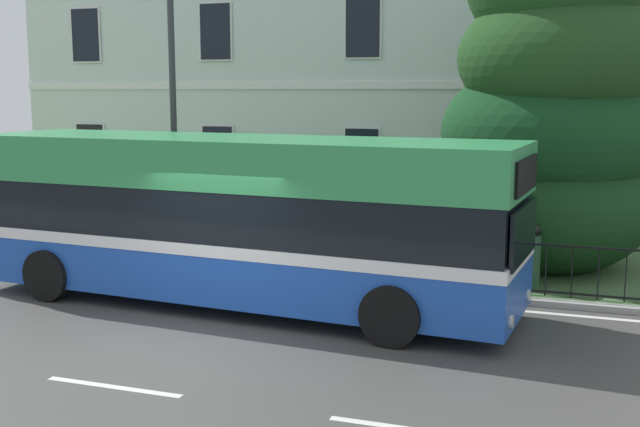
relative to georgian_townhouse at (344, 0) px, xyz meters
The scene contains 7 objects.
ground_plane 16.46m from the georgian_townhouse, 80.77° to the right, with size 60.00×56.00×0.18m.
georgian_townhouse is the anchor object (origin of this frame).
iron_verge_railing 13.09m from the georgian_townhouse, 90.00° to the right, with size 19.54×0.04×0.97m.
evergreen_tree 11.99m from the georgian_townhouse, 50.47° to the right, with size 4.50×4.57×7.68m.
single_decker_bus 14.59m from the georgian_townhouse, 80.65° to the right, with size 10.28×3.29×3.03m.
street_lamp_post 11.43m from the georgian_townhouse, 91.91° to the right, with size 0.36×0.24×6.95m.
litter_bin 14.46m from the georgian_townhouse, 57.24° to the right, with size 0.57×0.57×1.24m.
Camera 1 is at (5.77, -10.16, 3.84)m, focal length 44.00 mm.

